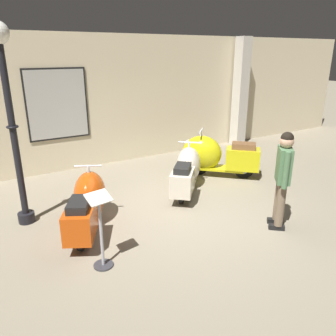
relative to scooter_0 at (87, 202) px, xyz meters
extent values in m
plane|color=gray|center=(1.70, -0.58, -0.47)|extent=(60.00, 60.00, 0.00)
cube|color=beige|center=(1.70, 3.25, 1.18)|extent=(18.00, 0.20, 3.30)
cube|color=black|center=(0.38, 3.13, 1.21)|extent=(1.44, 0.03, 1.68)
cube|color=#B2B2AD|center=(0.38, 3.12, 1.21)|extent=(1.36, 0.01, 1.60)
cube|color=beige|center=(5.95, 2.90, 1.18)|extent=(0.36, 0.36, 3.30)
cylinder|color=black|center=(0.15, 0.29, -0.26)|extent=(0.27, 0.41, 0.42)
cylinder|color=silver|center=(0.15, 0.29, -0.26)|extent=(0.18, 0.21, 0.19)
cylinder|color=black|center=(-0.31, -0.59, -0.26)|extent=(0.27, 0.41, 0.42)
cylinder|color=silver|center=(-0.31, -0.59, -0.26)|extent=(0.18, 0.21, 0.19)
cube|color=#C6470F|center=(-0.08, -0.15, -0.28)|extent=(0.79, 1.05, 0.05)
ellipsoid|color=#C6470F|center=(0.13, 0.24, 0.03)|extent=(0.88, 1.02, 0.79)
cube|color=#C6470F|center=(-0.29, -0.55, -0.03)|extent=(0.70, 0.82, 0.46)
cube|color=black|center=(-0.29, -0.55, 0.26)|extent=(0.49, 0.58, 0.12)
sphere|color=silver|center=(0.26, 0.50, 0.25)|extent=(0.16, 0.16, 0.16)
cylinder|color=silver|center=(0.14, 0.27, 0.40)|extent=(0.05, 0.05, 0.29)
cylinder|color=silver|center=(0.14, 0.27, 0.54)|extent=(0.42, 0.24, 0.03)
cylinder|color=black|center=(2.55, 0.73, -0.26)|extent=(0.34, 0.36, 0.41)
cylinder|color=silver|center=(2.55, 0.73, -0.26)|extent=(0.20, 0.20, 0.19)
cylinder|color=black|center=(1.90, 0.01, -0.26)|extent=(0.34, 0.36, 0.41)
cylinder|color=silver|center=(1.90, 0.01, -0.26)|extent=(0.20, 0.20, 0.19)
cube|color=beige|center=(2.22, 0.37, -0.28)|extent=(0.93, 0.97, 0.05)
ellipsoid|color=beige|center=(2.52, 0.69, 0.03)|extent=(0.97, 1.00, 0.78)
cube|color=beige|center=(1.93, 0.04, -0.04)|extent=(0.77, 0.80, 0.45)
cube|color=black|center=(1.93, 0.04, 0.25)|extent=(0.54, 0.56, 0.12)
sphere|color=silver|center=(2.71, 0.91, 0.24)|extent=(0.15, 0.15, 0.15)
cylinder|color=silver|center=(2.54, 0.72, 0.39)|extent=(0.05, 0.05, 0.29)
cylinder|color=silver|center=(2.54, 0.72, 0.53)|extent=(0.36, 0.33, 0.03)
cube|color=silver|center=(2.32, 0.87, -0.02)|extent=(0.47, 0.52, 0.02)
cylinder|color=black|center=(3.16, 1.17, -0.24)|extent=(0.39, 0.38, 0.45)
cylinder|color=silver|center=(3.16, 1.17, -0.24)|extent=(0.22, 0.22, 0.20)
cylinder|color=black|center=(3.93, 0.42, -0.24)|extent=(0.39, 0.38, 0.45)
cylinder|color=silver|center=(3.93, 0.42, -0.24)|extent=(0.22, 0.22, 0.20)
cube|color=gold|center=(3.55, 0.80, -0.27)|extent=(1.06, 1.04, 0.06)
ellipsoid|color=gold|center=(3.20, 1.13, 0.08)|extent=(1.09, 1.08, 0.86)
cube|color=gold|center=(3.90, 0.46, 0.01)|extent=(0.87, 0.86, 0.50)
cube|color=brown|center=(3.90, 0.46, 0.32)|extent=(0.61, 0.60, 0.14)
sphere|color=silver|center=(2.97, 1.35, 0.31)|extent=(0.17, 0.17, 0.17)
cylinder|color=silver|center=(3.18, 1.15, 0.47)|extent=(0.05, 0.05, 0.32)
cylinder|color=silver|center=(3.18, 1.15, 0.63)|extent=(0.37, 0.38, 0.04)
cylinder|color=black|center=(-0.89, 0.76, -0.38)|extent=(0.28, 0.28, 0.18)
cylinder|color=black|center=(-0.89, 0.76, 1.11)|extent=(0.11, 0.11, 2.79)
torus|color=black|center=(-0.89, 0.76, 1.25)|extent=(0.19, 0.19, 0.04)
cube|color=black|center=(2.85, -1.53, -0.43)|extent=(0.26, 0.25, 0.08)
cylinder|color=#72604C|center=(2.87, -1.55, 0.03)|extent=(0.14, 0.14, 0.83)
cube|color=black|center=(2.71, -1.70, -0.43)|extent=(0.26, 0.25, 0.08)
cylinder|color=#72604C|center=(2.73, -1.71, 0.03)|extent=(0.14, 0.14, 0.83)
cube|color=#4C724C|center=(2.80, -1.63, 0.65)|extent=(0.40, 0.42, 0.59)
cylinder|color=#4C724C|center=(2.95, -1.45, 0.64)|extent=(0.09, 0.09, 0.61)
cylinder|color=#4C724C|center=(2.64, -1.81, 0.64)|extent=(0.09, 0.09, 0.61)
sphere|color=tan|center=(2.80, -1.63, 1.05)|extent=(0.22, 0.22, 0.22)
sphere|color=black|center=(2.80, -1.63, 1.10)|extent=(0.20, 0.20, 0.20)
cylinder|color=#333338|center=(-0.18, -1.17, -0.46)|extent=(0.28, 0.28, 0.02)
cylinder|color=#A5A5AD|center=(-0.18, -1.17, 0.06)|extent=(0.04, 0.04, 1.01)
cube|color=silver|center=(-0.18, -1.17, 0.58)|extent=(0.35, 0.28, 0.12)
camera|label=1|loc=(-1.44, -5.05, 2.39)|focal=35.60mm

